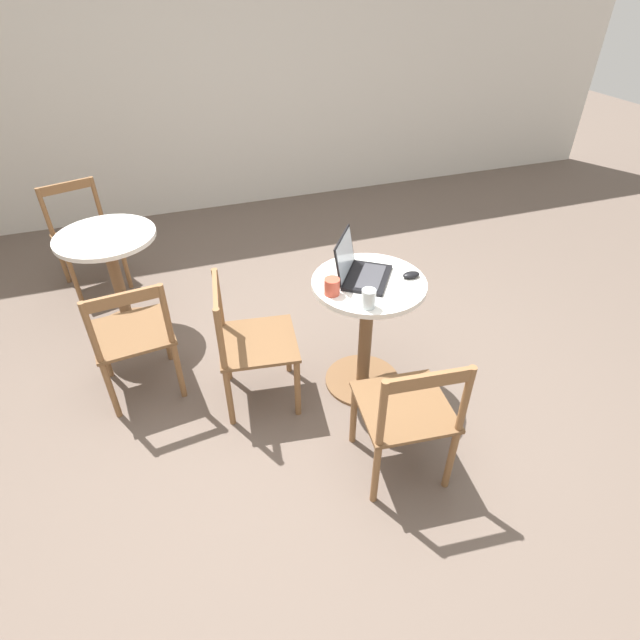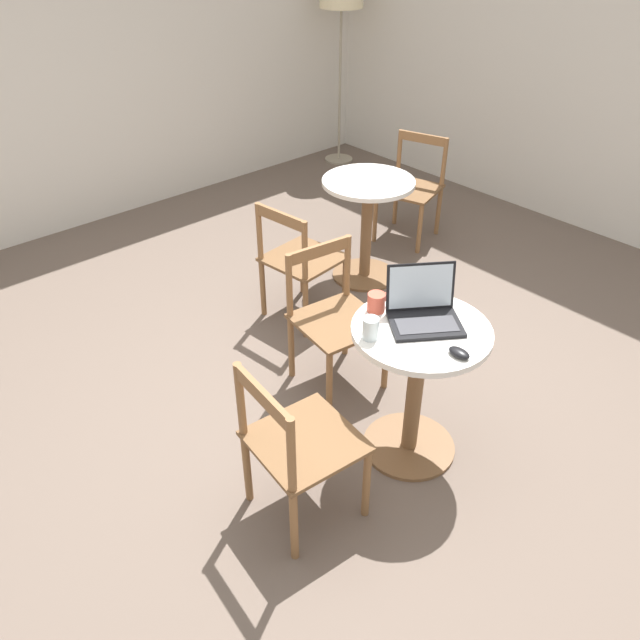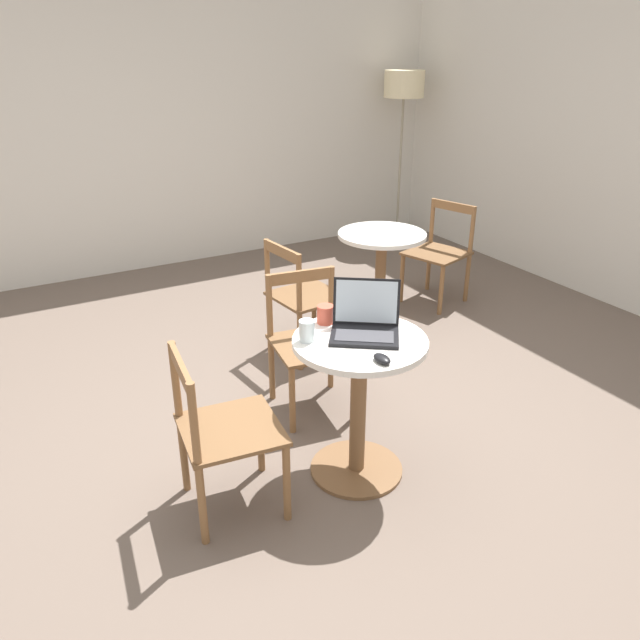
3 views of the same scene
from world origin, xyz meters
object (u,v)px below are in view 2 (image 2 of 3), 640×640
(chair_mid_left, at_px, (299,261))
(mug, at_px, (377,302))
(chair_mid_right, at_px, (412,188))
(floor_lamp, at_px, (341,1))
(cafe_table_mid, at_px, (367,213))
(chair_near_back, at_px, (334,318))
(laptop, at_px, (424,312))
(cafe_table_near, at_px, (417,371))
(drinking_glass, at_px, (371,328))
(chair_near_left, at_px, (297,446))
(mouse, at_px, (459,353))

(chair_mid_left, xyz_separation_m, mug, (-0.42, -1.07, 0.38))
(chair_mid_right, bearing_deg, floor_lamp, 64.78)
(cafe_table_mid, bearing_deg, chair_near_back, -144.05)
(chair_mid_right, height_order, laptop, laptop)
(cafe_table_mid, relative_size, floor_lamp, 0.43)
(cafe_table_near, height_order, drinking_glass, drinking_glass)
(chair_near_back, relative_size, drinking_glass, 7.98)
(floor_lamp, bearing_deg, mug, -131.06)
(chair_mid_right, bearing_deg, chair_near_left, -148.40)
(chair_near_back, height_order, mouse, chair_near_back)
(floor_lamp, bearing_deg, chair_near_back, -133.87)
(laptop, bearing_deg, cafe_table_mid, 52.80)
(chair_mid_right, bearing_deg, laptop, -138.28)
(cafe_table_near, distance_m, chair_near_back, 0.69)
(chair_mid_right, height_order, mouse, chair_mid_right)
(chair_near_back, bearing_deg, drinking_glass, -119.45)
(chair_near_back, distance_m, laptop, 0.75)
(cafe_table_near, height_order, mouse, mouse)
(chair_mid_right, bearing_deg, mouse, -135.13)
(floor_lamp, distance_m, laptop, 4.21)
(chair_near_left, relative_size, drinking_glass, 7.98)
(floor_lamp, xyz_separation_m, mouse, (-2.65, -3.53, -0.76))
(chair_mid_left, height_order, floor_lamp, floor_lamp)
(mug, bearing_deg, cafe_table_mid, 45.60)
(cafe_table_near, distance_m, chair_mid_left, 1.36)
(chair_near_left, xyz_separation_m, drinking_glass, (0.46, 0.03, 0.39))
(cafe_table_near, bearing_deg, mouse, -99.45)
(chair_near_back, relative_size, laptop, 1.96)
(chair_mid_right, xyz_separation_m, floor_lamp, (0.79, 1.68, 1.11))
(cafe_table_near, bearing_deg, chair_mid_left, 74.00)
(mouse, xyz_separation_m, drinking_glass, (-0.19, 0.34, 0.04))
(chair_near_left, height_order, chair_mid_right, same)
(cafe_table_mid, xyz_separation_m, mouse, (-1.11, -1.62, 0.26))
(chair_near_back, xyz_separation_m, mug, (-0.15, -0.44, 0.38))
(cafe_table_near, relative_size, chair_mid_right, 0.93)
(chair_near_back, relative_size, mouse, 8.15)
(chair_mid_right, xyz_separation_m, mug, (-1.87, -1.38, 0.38))
(floor_lamp, xyz_separation_m, laptop, (-2.56, -3.26, -0.73))
(mouse, bearing_deg, cafe_table_near, 80.55)
(chair_near_back, relative_size, mug, 6.71)
(chair_near_back, height_order, drinking_glass, drinking_glass)
(laptop, bearing_deg, drinking_glass, 165.81)
(cafe_table_mid, distance_m, drinking_glass, 1.85)
(chair_near_back, height_order, chair_mid_right, same)
(cafe_table_mid, distance_m, chair_mid_right, 0.79)
(chair_near_back, distance_m, chair_near_left, 0.98)
(laptop, distance_m, mug, 0.23)
(chair_mid_left, distance_m, floor_lamp, 3.19)
(chair_near_back, bearing_deg, mug, -108.35)
(chair_near_back, distance_m, mug, 0.60)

